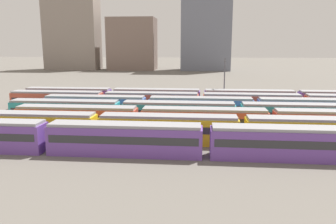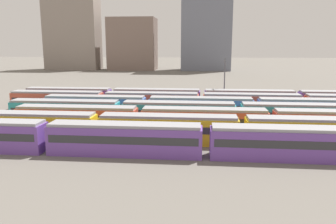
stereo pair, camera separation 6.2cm
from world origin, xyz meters
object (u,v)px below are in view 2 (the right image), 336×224
train_track_4 (312,109)px  catenary_pole_1 (225,79)px  train_track_1 (318,132)px  train_track_5 (303,104)px  train_track_6 (202,98)px  train_track_3 (299,115)px

train_track_4 → catenary_pole_1: (-13.93, 13.15, 3.68)m
train_track_1 → train_track_5: 21.24m
train_track_5 → catenary_pole_1: size_ratio=11.18×
train_track_6 → train_track_4: bearing=-29.3°
train_track_5 → train_track_1: bearing=-101.6°
train_track_4 → train_track_5: 5.20m
train_track_3 → train_track_4: bearing=55.6°
train_track_6 → catenary_pole_1: bearing=30.8°
train_track_5 → train_track_6: (-18.60, 5.20, 0.00)m
train_track_1 → train_track_4: (4.23, 15.60, 0.00)m
train_track_5 → catenary_pole_1: (-13.99, 7.95, 3.68)m
train_track_4 → catenary_pole_1: size_ratio=9.30×
train_track_6 → catenary_pole_1: size_ratio=7.42×
train_track_4 → train_track_5: size_ratio=0.83×
train_track_4 → train_track_6: same height
train_track_4 → train_track_6: size_ratio=1.25×
train_track_5 → catenary_pole_1: catenary_pole_1 is taller
train_track_5 → train_track_4: bearing=-90.6°
train_track_3 → train_track_4: size_ratio=1.00×
train_track_4 → train_track_6: 21.26m
train_track_3 → train_track_6: same height
train_track_3 → train_track_5: size_ratio=0.83×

